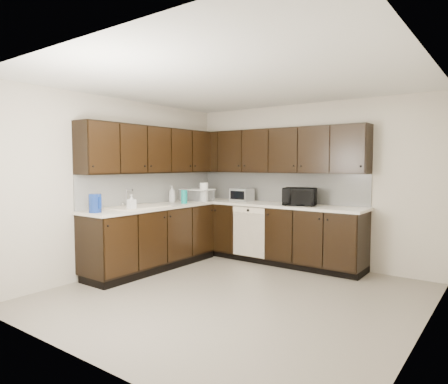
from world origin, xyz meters
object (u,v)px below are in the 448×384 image
Objects in this scene: sink at (137,212)px; blue_pitcher at (95,203)px; toaster_oven at (242,195)px; microwave at (300,197)px; storage_bin at (197,195)px.

blue_pitcher is at bearing -89.97° from sink.
toaster_oven is at bearing 69.69° from sink.
sink is 1.85m from toaster_oven.
blue_pitcher is (-1.72, -2.36, -0.01)m from microwave.
sink is at bearing -107.21° from toaster_oven.
blue_pitcher reaches higher than storage_bin.
storage_bin is (-1.74, -0.31, -0.04)m from microwave.
blue_pitcher is (0.02, -2.05, 0.02)m from storage_bin.
storage_bin is (-0.66, -0.37, -0.01)m from toaster_oven.
sink is 2.41m from microwave.
storage_bin is 2.03× the size of blue_pitcher.
microwave is 2.92m from blue_pitcher.
microwave is 1.99× the size of blue_pitcher.
toaster_oven is 0.70× the size of storage_bin.
toaster_oven is (0.64, 1.73, 0.17)m from sink.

